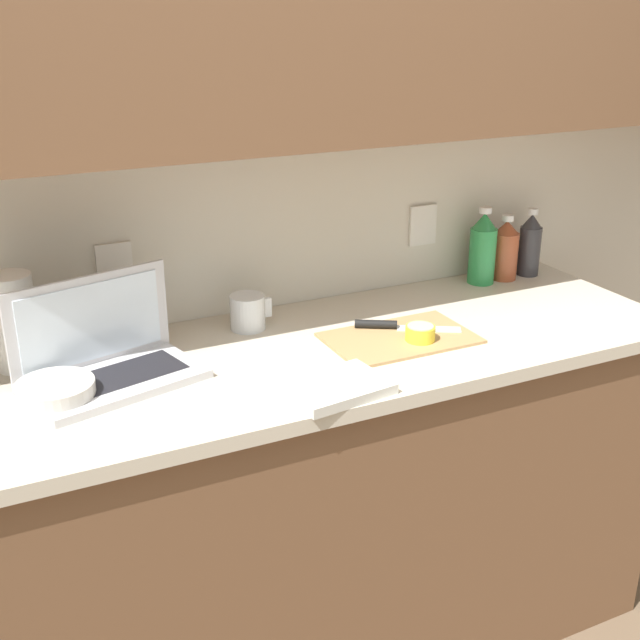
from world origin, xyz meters
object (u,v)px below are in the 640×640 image
(knife, at_px, (389,325))
(bottle_water_clear, at_px, (530,245))
(lemon_half_cut, at_px, (420,333))
(paper_towel_roll, at_px, (14,322))
(bottle_green_soda, at_px, (483,249))
(bottle_oil_tall, at_px, (505,250))
(cutting_board, at_px, (400,338))
(laptop, at_px, (106,357))
(measuring_cup, at_px, (248,312))
(bowl_white, at_px, (56,393))

(knife, distance_m, bottle_water_clear, 0.67)
(lemon_half_cut, bearing_deg, paper_towel_roll, 162.63)
(bottle_green_soda, xyz_separation_m, bottle_oil_tall, (0.09, 0.00, -0.02))
(bottle_green_soda, bearing_deg, knife, -154.27)
(cutting_board, bearing_deg, bottle_green_soda, 31.38)
(lemon_half_cut, distance_m, bottle_oil_tall, 0.60)
(paper_towel_roll, bearing_deg, laptop, -42.08)
(lemon_half_cut, distance_m, paper_towel_roll, 0.97)
(knife, xyz_separation_m, paper_towel_roll, (-0.89, 0.19, 0.10))
(bottle_water_clear, relative_size, paper_towel_roll, 0.93)
(cutting_board, distance_m, measuring_cup, 0.40)
(knife, relative_size, bottle_oil_tall, 1.25)
(measuring_cup, distance_m, paper_towel_roll, 0.57)
(paper_towel_roll, bearing_deg, knife, -11.89)
(measuring_cup, bearing_deg, paper_towel_roll, 179.04)
(bottle_oil_tall, distance_m, bottle_water_clear, 0.09)
(knife, height_order, paper_towel_roll, paper_towel_roll)
(lemon_half_cut, bearing_deg, bowl_white, 176.12)
(bottle_water_clear, height_order, measuring_cup, bottle_water_clear)
(laptop, distance_m, bottle_green_soda, 1.18)
(cutting_board, bearing_deg, laptop, 172.62)
(bowl_white, relative_size, paper_towel_roll, 0.73)
(lemon_half_cut, height_order, bottle_green_soda, bottle_green_soda)
(cutting_board, relative_size, lemon_half_cut, 4.96)
(knife, height_order, bottle_water_clear, bottle_water_clear)
(bottle_water_clear, relative_size, measuring_cup, 1.89)
(lemon_half_cut, height_order, measuring_cup, measuring_cup)
(lemon_half_cut, bearing_deg, knife, 106.88)
(knife, xyz_separation_m, measuring_cup, (-0.32, 0.18, 0.03))
(cutting_board, distance_m, paper_towel_roll, 0.93)
(bowl_white, bearing_deg, lemon_half_cut, -3.88)
(lemon_half_cut, relative_size, bottle_green_soda, 0.32)
(bottle_green_soda, distance_m, paper_towel_roll, 1.34)
(cutting_board, height_order, lemon_half_cut, lemon_half_cut)
(bowl_white, distance_m, paper_towel_roll, 0.25)
(measuring_cup, bearing_deg, cutting_board, -36.60)
(lemon_half_cut, distance_m, bottle_water_clear, 0.68)
(bowl_white, bearing_deg, paper_towel_roll, 101.43)
(knife, relative_size, bottle_water_clear, 1.19)
(measuring_cup, bearing_deg, bottle_green_soda, 2.84)
(laptop, relative_size, bottle_oil_tall, 2.10)
(cutting_board, height_order, paper_towel_roll, paper_towel_roll)
(cutting_board, height_order, bottle_green_soda, bottle_green_soda)
(cutting_board, xyz_separation_m, bottle_oil_tall, (0.54, 0.28, 0.09))
(knife, bearing_deg, cutting_board, -63.07)
(bottle_oil_tall, height_order, measuring_cup, bottle_oil_tall)
(knife, bearing_deg, lemon_half_cut, -43.25)
(cutting_board, distance_m, lemon_half_cut, 0.06)
(measuring_cup, bearing_deg, bottle_water_clear, 2.30)
(lemon_half_cut, xyz_separation_m, bottle_green_soda, (0.42, 0.32, 0.08))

